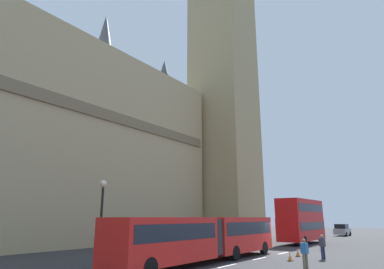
{
  "coord_description": "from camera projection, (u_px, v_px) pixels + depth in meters",
  "views": [
    {
      "loc": [
        -27.44,
        -11.02,
        2.89
      ],
      "look_at": [
        -4.68,
        5.62,
        9.98
      ],
      "focal_mm": 30.92,
      "sensor_mm": 36.0,
      "label": 1
    }
  ],
  "objects": [
    {
      "name": "lane_centre_marking",
      "position": [
        259.0,
        259.0,
        23.88
      ],
      "size": [
        29.8,
        0.16,
        0.01
      ],
      "color": "silver",
      "rests_on": "ground_plane"
    },
    {
      "name": "traffic_cone_east",
      "position": [
        322.0,
        248.0,
        29.44
      ],
      "size": [
        0.36,
        0.36,
        0.58
      ],
      "color": "black",
      "rests_on": "ground_plane"
    },
    {
      "name": "ground_plane",
      "position": [
        281.0,
        254.0,
        27.09
      ],
      "size": [
        160.0,
        160.0,
        0.0
      ],
      "primitive_type": "plane",
      "color": "#333335"
    },
    {
      "name": "pedestrian_by_kerb",
      "position": [
        322.0,
        246.0,
        23.78
      ],
      "size": [
        0.38,
        0.46,
        1.69
      ],
      "color": "#262D4C",
      "rests_on": "ground_plane"
    },
    {
      "name": "articulated_bus",
      "position": [
        205.0,
        235.0,
        22.31
      ],
      "size": [
        16.34,
        2.54,
        2.9
      ],
      "color": "red",
      "rests_on": "ground_plane"
    },
    {
      "name": "sedan_lead",
      "position": [
        342.0,
        230.0,
        53.65
      ],
      "size": [
        4.4,
        1.86,
        1.85
      ],
      "color": "gray",
      "rests_on": "ground_plane"
    },
    {
      "name": "traffic_cone_middle",
      "position": [
        298.0,
        253.0,
        25.2
      ],
      "size": [
        0.36,
        0.36,
        0.58
      ],
      "color": "black",
      "rests_on": "ground_plane"
    },
    {
      "name": "street_lamp",
      "position": [
        101.0,
        215.0,
        21.13
      ],
      "size": [
        0.44,
        0.44,
        5.27
      ],
      "color": "black",
      "rests_on": "ground_plane"
    },
    {
      "name": "pedestrian_near_cones",
      "position": [
        305.0,
        253.0,
        19.07
      ],
      "size": [
        0.38,
        0.46,
        1.69
      ],
      "color": "#726651",
      "rests_on": "ground_plane"
    },
    {
      "name": "traffic_cone_west",
      "position": [
        290.0,
        257.0,
        22.63
      ],
      "size": [
        0.36,
        0.36,
        0.58
      ],
      "color": "black",
      "rests_on": "ground_plane"
    },
    {
      "name": "clock_tower",
      "position": [
        222.0,
        17.0,
        60.32
      ],
      "size": [
        10.37,
        10.37,
        73.07
      ],
      "color": "tan",
      "rests_on": "ground_plane"
    },
    {
      "name": "double_decker_bus",
      "position": [
        301.0,
        219.0,
        38.09
      ],
      "size": [
        9.43,
        2.54,
        4.9
      ],
      "color": "red",
      "rests_on": "ground_plane"
    }
  ]
}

